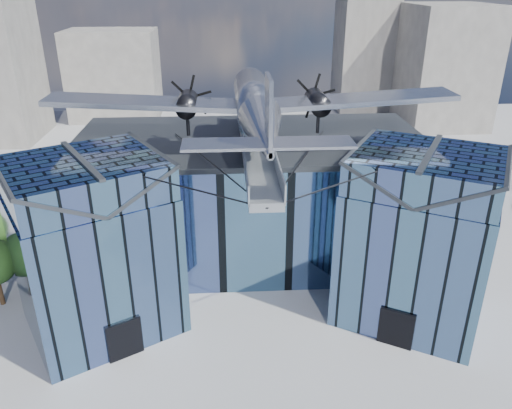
{
  "coord_description": "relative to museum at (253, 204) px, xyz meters",
  "views": [
    {
      "loc": [
        -1.93,
        -29.32,
        21.52
      ],
      "look_at": [
        0.0,
        2.0,
        7.2
      ],
      "focal_mm": 35.0,
      "sensor_mm": 36.0,
      "label": 1
    }
  ],
  "objects": [
    {
      "name": "ground_plane",
      "position": [
        -0.0,
        -5.82,
        -5.54
      ],
      "size": [
        120.0,
        120.0,
        0.0
      ],
      "primitive_type": "plane",
      "color": "gray"
    },
    {
      "name": "bg_towers",
      "position": [
        1.45,
        44.67,
        4.47
      ],
      "size": [
        77.0,
        24.5,
        26.0
      ],
      "color": "gray",
      "rests_on": "ground"
    },
    {
      "name": "museum",
      "position": [
        0.0,
        0.0,
        0.0
      ],
      "size": [
        32.88,
        24.5,
        17.6
      ],
      "color": "#436088",
      "rests_on": "ground"
    },
    {
      "name": "tree_side_w",
      "position": [
        -20.25,
        2.14,
        -2.4
      ],
      "size": [
        3.92,
        3.92,
        4.64
      ],
      "rotation": [
        0.0,
        0.0,
        -0.42
      ],
      "color": "#362515",
      "rests_on": "ground"
    }
  ]
}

